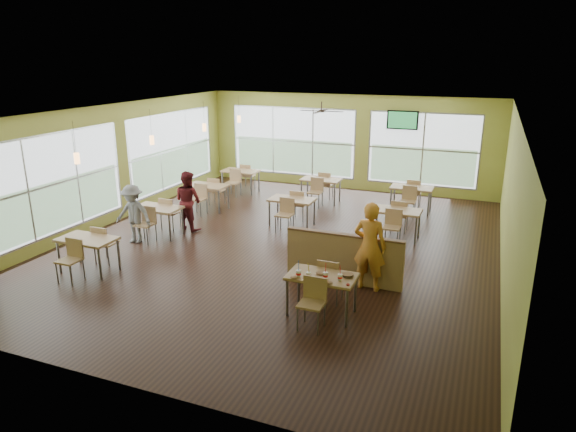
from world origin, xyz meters
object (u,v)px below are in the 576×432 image
at_px(half_wall_divider, 344,258).
at_px(food_basket, 348,275).
at_px(main_table, 322,281).
at_px(man_plaid, 370,246).

relative_size(half_wall_divider, food_basket, 11.19).
bearing_deg(food_basket, half_wall_divider, 107.90).
bearing_deg(food_basket, main_table, -165.07).
bearing_deg(main_table, man_plaid, 68.09).
relative_size(main_table, man_plaid, 0.85).
relative_size(man_plaid, food_basket, 8.31).
height_order(main_table, half_wall_divider, half_wall_divider).
bearing_deg(main_table, food_basket, 14.93).
distance_m(half_wall_divider, food_basket, 1.43).
bearing_deg(man_plaid, food_basket, 89.44).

